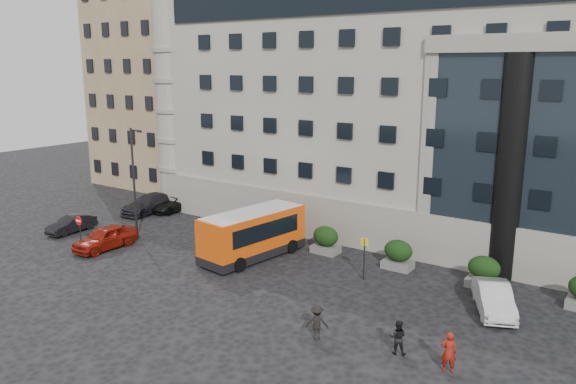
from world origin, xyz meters
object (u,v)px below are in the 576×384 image
at_px(hedge_a, 264,227).
at_px(no_entry_sign, 79,226).
at_px(parked_car_d, 174,203).
at_px(pedestrian_c, 317,322).
at_px(bus_stop_sign, 364,251).
at_px(red_truck, 260,180).
at_px(street_lamp, 134,179).
at_px(hedge_b, 326,240).
at_px(parked_car_b, 72,224).
at_px(parked_car_c, 149,204).
at_px(hedge_c, 398,254).
at_px(parked_car_a, 105,238).
at_px(white_taxi, 494,298).
at_px(pedestrian_b, 398,337).
at_px(pedestrian_a, 449,352).
at_px(minibus, 253,232).
at_px(hedge_d, 484,272).

height_order(hedge_a, no_entry_sign, no_entry_sign).
bearing_deg(parked_car_d, pedestrian_c, -23.81).
bearing_deg(bus_stop_sign, red_truck, 143.20).
bearing_deg(street_lamp, parked_car_d, 115.71).
xyz_separation_m(hedge_b, parked_car_b, (-18.14, -6.83, -0.30)).
relative_size(red_truck, parked_car_c, 1.12).
height_order(hedge_c, bus_stop_sign, bus_stop_sign).
bearing_deg(parked_car_a, pedestrian_c, -8.82).
distance_m(white_taxi, pedestrian_b, 7.10).
bearing_deg(white_taxi, hedge_a, 144.99).
bearing_deg(hedge_a, hedge_c, 0.00).
distance_m(hedge_a, hedge_b, 5.20).
xyz_separation_m(hedge_b, pedestrian_a, (11.83, -9.91, -0.05)).
distance_m(hedge_b, no_entry_sign, 16.74).
bearing_deg(minibus, hedge_a, 124.60).
xyz_separation_m(parked_car_b, pedestrian_a, (29.97, -3.08, 0.25)).
relative_size(hedge_c, minibus, 0.24).
height_order(bus_stop_sign, red_truck, red_truck).
height_order(bus_stop_sign, no_entry_sign, bus_stop_sign).
bearing_deg(bus_stop_sign, hedge_d, 24.66).
height_order(hedge_a, red_truck, red_truck).
height_order(bus_stop_sign, minibus, minibus).
bearing_deg(parked_car_b, minibus, 8.87).
xyz_separation_m(street_lamp, bus_stop_sign, (17.44, 2.00, -2.64)).
bearing_deg(red_truck, hedge_c, -22.34).
relative_size(minibus, parked_car_d, 1.67).
distance_m(no_entry_sign, pedestrian_a, 26.06).
xyz_separation_m(white_taxi, pedestrian_b, (-2.27, -6.73, 0.04)).
bearing_deg(hedge_a, street_lamp, -148.84).
xyz_separation_m(bus_stop_sign, no_entry_sign, (-18.50, -6.04, -0.08)).
distance_m(street_lamp, parked_car_d, 8.49).
height_order(hedge_b, pedestrian_b, hedge_b).
bearing_deg(parked_car_d, bus_stop_sign, -7.50).
bearing_deg(hedge_c, parked_car_b, -163.69).
height_order(parked_car_d, white_taxi, white_taxi).
bearing_deg(pedestrian_c, pedestrian_a, 156.34).
relative_size(no_entry_sign, white_taxi, 0.52).
bearing_deg(hedge_d, hedge_b, 180.00).
bearing_deg(parked_car_d, pedestrian_b, -18.74).
height_order(no_entry_sign, parked_car_a, no_entry_sign).
height_order(bus_stop_sign, parked_car_b, bus_stop_sign).
relative_size(hedge_c, red_truck, 0.31).
bearing_deg(street_lamp, hedge_a, 31.16).
height_order(hedge_a, parked_car_c, hedge_a).
bearing_deg(hedge_a, red_truck, 128.48).
xyz_separation_m(pedestrian_a, pedestrian_c, (-5.91, -0.68, -0.06)).
distance_m(red_truck, parked_car_d, 9.05).
relative_size(no_entry_sign, pedestrian_b, 1.48).
distance_m(parked_car_a, pedestrian_b, 22.42).
xyz_separation_m(minibus, pedestrian_b, (12.95, -6.26, -0.93)).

